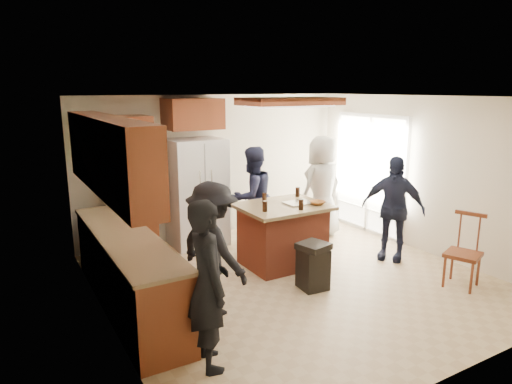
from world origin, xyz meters
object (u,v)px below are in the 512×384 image
person_front_left (208,285)px  kitchen_island (282,234)px  person_behind_right (322,187)px  person_behind_left (252,197)px  refrigerator (197,192)px  trash_bin (313,266)px  spindle_chair (464,254)px  person_side_right (393,208)px  person_counter (213,249)px

person_front_left → kitchen_island: (2.02, 1.79, -0.35)m
person_behind_right → person_behind_left: bearing=-16.8°
person_behind_right → refrigerator: bearing=-27.5°
trash_bin → person_front_left: bearing=-155.2°
person_front_left → refrigerator: size_ratio=0.91×
refrigerator → spindle_chair: bearing=-54.9°
trash_bin → refrigerator: bearing=103.9°
trash_bin → spindle_chair: size_ratio=0.63×
person_side_right → kitchen_island: (-1.59, 0.64, -0.34)m
kitchen_island → spindle_chair: (1.66, -1.86, -0.02)m
person_behind_left → trash_bin: 1.98m
person_behind_left → refrigerator: refrigerator is taller
spindle_chair → person_side_right: bearing=93.1°
person_side_right → refrigerator: bearing=-165.0°
kitchen_island → trash_bin: kitchen_island is taller
spindle_chair → person_counter: bearing=162.7°
person_front_left → kitchen_island: size_ratio=1.28×
person_behind_right → person_counter: bearing=22.0°
person_behind_right → refrigerator: person_behind_right is taller
person_behind_left → kitchen_island: size_ratio=1.31×
person_behind_right → kitchen_island: person_behind_right is taller
person_counter → person_side_right: bearing=-100.5°
person_side_right → person_behind_left: bearing=-168.5°
person_front_left → person_behind_right: bearing=-43.3°
refrigerator → kitchen_island: bearing=-64.6°
spindle_chair → person_front_left: bearing=178.9°
person_counter → refrigerator: refrigerator is taller
person_behind_right → trash_bin: person_behind_right is taller
spindle_chair → kitchen_island: bearing=131.7°
person_behind_right → kitchen_island: bearing=22.4°
person_side_right → trash_bin: bearing=-112.9°
person_front_left → person_behind_left: person_behind_left is taller
person_counter → kitchen_island: 1.80m
person_front_left → refrigerator: refrigerator is taller
person_front_left → spindle_chair: (3.68, -0.07, -0.37)m
person_counter → refrigerator: 2.53m
person_front_left → person_counter: bearing=-17.9°
person_front_left → kitchen_island: person_front_left is taller
person_behind_left → person_side_right: size_ratio=1.04×
spindle_chair → trash_bin: bearing=152.0°
person_behind_left → person_counter: 2.44m
kitchen_island → trash_bin: 0.94m
person_counter → trash_bin: (1.42, -0.05, -0.47)m
person_counter → kitchen_island: person_counter is taller
trash_bin → person_counter: bearing=177.9°
person_counter → kitchen_island: bearing=-75.2°
person_behind_left → person_front_left: bearing=42.7°
person_side_right → kitchen_island: bearing=-143.9°
person_side_right → trash_bin: person_side_right is taller
person_behind_right → person_side_right: person_behind_right is taller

